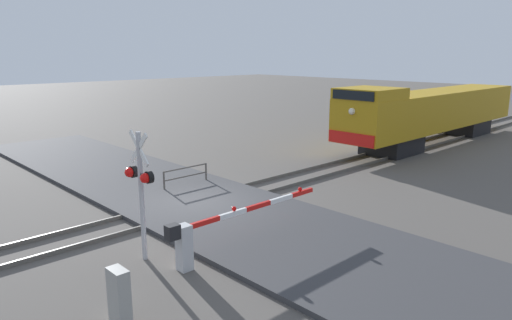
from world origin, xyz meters
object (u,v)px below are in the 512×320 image
at_px(locomotive, 432,112).
at_px(crossing_signal, 140,183).
at_px(guard_railing, 186,174).
at_px(utility_cabinet, 119,296).
at_px(crossing_gate, 205,233).

bearing_deg(locomotive, crossing_signal, -83.01).
relative_size(locomotive, guard_railing, 8.09).
distance_m(locomotive, crossing_signal, 23.12).
xyz_separation_m(crossing_signal, utility_cabinet, (2.52, -2.06, -1.66)).
height_order(crossing_gate, utility_cabinet, crossing_gate).
distance_m(locomotive, utility_cabinet, 25.61).
bearing_deg(crossing_gate, locomotive, 100.87).
bearing_deg(crossing_gate, utility_cabinet, -70.36).
xyz_separation_m(crossing_gate, utility_cabinet, (1.15, -3.23, -0.24)).
bearing_deg(crossing_signal, locomotive, 96.99).
distance_m(crossing_signal, guard_railing, 7.48).
distance_m(crossing_gate, guard_railing, 7.66).
xyz_separation_m(crossing_signal, crossing_gate, (1.37, 1.17, -1.42)).
height_order(locomotive, guard_railing, locomotive).
height_order(crossing_signal, crossing_gate, crossing_signal).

